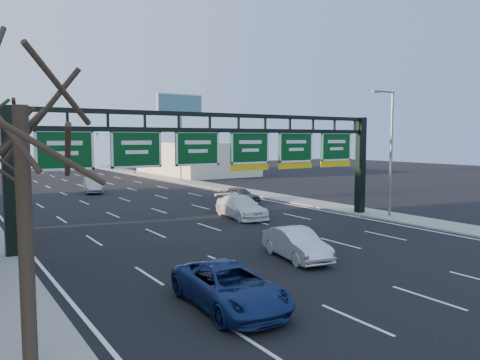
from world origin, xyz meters
TOP-DOWN VIEW (x-y plane):
  - ground at (0.00, 0.00)m, footprint 160.00×160.00m
  - sidewalk_right at (12.80, 20.00)m, footprint 3.00×120.00m
  - lane_markings at (0.00, 20.00)m, footprint 21.60×120.00m
  - sign_gantry at (0.16, 8.00)m, footprint 24.60×1.20m
  - building_right_distant at (20.00, 50.00)m, footprint 12.00×20.00m
  - tree_near at (-12.80, -4.00)m, footprint 3.60×3.60m
  - streetlight_near at (12.47, 6.00)m, footprint 2.15×0.22m
  - streetlight_far at (12.47, 40.00)m, footprint 2.15×0.22m
  - billboard_right at (15.00, 44.98)m, footprint 7.00×0.50m
  - traffic_signal_mast at (5.69, 55.00)m, footprint 10.16×0.54m
  - car_blue_suv at (-6.43, -2.94)m, footprint 2.72×5.38m
  - car_silver_sedan at (-0.44, 0.75)m, footprint 2.27×4.58m
  - car_white_wagon at (3.65, 11.77)m, footprint 2.76×5.58m
  - car_grey_far at (7.83, 18.38)m, footprint 2.37×4.30m
  - car_silver_distant at (-0.89, 33.06)m, footprint 2.51×4.98m

SIDE VIEW (x-z plane):
  - ground at x=0.00m, z-range 0.00..0.00m
  - lane_markings at x=0.00m, z-range 0.00..0.01m
  - sidewalk_right at x=12.80m, z-range 0.00..0.12m
  - car_grey_far at x=7.83m, z-range 0.00..1.39m
  - car_silver_sedan at x=-0.44m, z-range 0.00..1.45m
  - car_blue_suv at x=-6.43m, z-range 0.00..1.46m
  - car_white_wagon at x=3.65m, z-range 0.00..1.56m
  - car_silver_distant at x=-0.89m, z-range 0.00..1.57m
  - building_right_distant at x=20.00m, z-range 0.00..5.00m
  - sign_gantry at x=0.16m, z-range 1.03..8.23m
  - streetlight_near at x=12.47m, z-range 0.58..9.58m
  - streetlight_far at x=12.47m, z-range 0.58..9.58m
  - traffic_signal_mast at x=5.69m, z-range 2.00..9.00m
  - tree_near at x=-12.80m, z-range 3.05..11.91m
  - billboard_right at x=15.00m, z-range 3.06..15.06m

